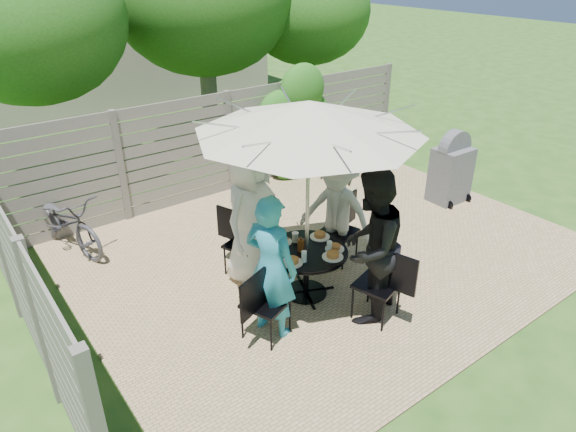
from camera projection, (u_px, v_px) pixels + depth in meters
backyard_envelope at (87, 9)px, 13.65m from camera, size 60.00×60.00×5.00m
patio_table at (306, 263)px, 6.47m from camera, size 1.33×1.33×0.67m
umbrella at (309, 117)px, 5.60m from camera, size 3.43×3.43×2.54m
chair_back at (244, 255)px, 6.99m from camera, size 0.57×0.71×0.93m
person_back at (251, 215)px, 6.63m from camera, size 1.08×0.91×1.88m
chair_left at (265, 316)px, 5.81m from camera, size 0.73×0.59×0.95m
person_left at (271, 267)px, 5.65m from camera, size 0.63×0.75×1.74m
chair_front at (377, 298)px, 6.12m from camera, size 0.58×0.75×0.98m
person_front at (371, 247)px, 5.88m from camera, size 1.13×1.02×1.90m
chair_right at (339, 242)px, 7.29m from camera, size 0.73×0.58×0.95m
person_right at (336, 213)px, 6.95m from camera, size 0.97×1.21×1.63m
plate_back at (282, 241)px, 6.53m from camera, size 0.26×0.26×0.06m
plate_left at (292, 261)px, 6.09m from camera, size 0.26×0.26×0.06m
plate_front at (333, 256)px, 6.21m from camera, size 0.26×0.26×0.06m
plate_right at (320, 236)px, 6.64m from camera, size 0.26×0.26×0.06m
plate_extra at (335, 248)px, 6.37m from camera, size 0.24×0.24×0.06m
glass_back at (284, 243)px, 6.38m from camera, size 0.07×0.07×0.14m
glass_left at (304, 257)px, 6.10m from camera, size 0.07×0.07×0.14m
glass_front at (329, 246)px, 6.31m from camera, size 0.07×0.07×0.14m
syrup_jug at (301, 245)px, 6.32m from camera, size 0.09×0.09×0.16m
coffee_cup at (295, 237)px, 6.53m from camera, size 0.08×0.08×0.12m
bicycle at (65, 222)px, 7.49m from camera, size 1.07×1.82×0.90m
bbq_grill at (451, 170)px, 8.91m from camera, size 0.65×0.51×1.31m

